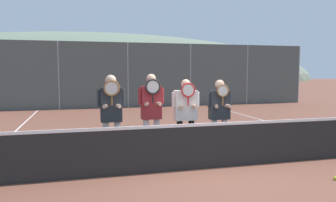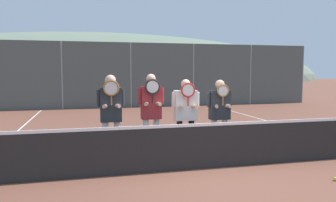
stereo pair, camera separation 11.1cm
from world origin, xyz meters
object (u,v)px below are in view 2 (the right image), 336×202
(car_far_left, at_px, (0,88))
(car_right_of_center, at_px, (248,86))
(player_rightmost, at_px, (220,111))
(tennis_ball_on_court, at_px, (335,179))
(player_center_right, at_px, (186,111))
(car_left_of_center, at_px, (91,87))
(player_leftmost, at_px, (111,111))
(player_center_left, at_px, (151,110))
(car_center, at_px, (172,87))

(car_far_left, distance_m, car_right_of_center, 15.14)
(player_rightmost, xyz_separation_m, tennis_ball_on_court, (1.30, -2.13, -0.99))
(player_center_right, distance_m, car_left_of_center, 13.27)
(player_leftmost, distance_m, car_left_of_center, 13.26)
(player_center_left, distance_m, car_left_of_center, 13.18)
(car_center, xyz_separation_m, car_right_of_center, (5.13, -0.16, 0.06))
(player_center_right, height_order, tennis_ball_on_court, player_center_right)
(player_center_right, xyz_separation_m, car_left_of_center, (-1.86, 13.13, -0.10))
(car_right_of_center, bearing_deg, car_center, 178.25)
(player_center_right, xyz_separation_m, car_right_of_center, (8.30, 13.01, -0.10))
(player_center_left, height_order, tennis_ball_on_court, player_center_left)
(player_center_left, xyz_separation_m, car_right_of_center, (9.07, 13.00, -0.16))
(player_leftmost, height_order, car_far_left, car_far_left)
(car_left_of_center, bearing_deg, car_right_of_center, -0.72)
(player_leftmost, height_order, car_right_of_center, car_right_of_center)
(player_rightmost, distance_m, car_center, 13.38)
(player_rightmost, bearing_deg, tennis_ball_on_court, -58.71)
(car_left_of_center, bearing_deg, player_center_right, -81.93)
(player_rightmost, distance_m, car_right_of_center, 15.02)
(car_left_of_center, height_order, tennis_ball_on_court, car_left_of_center)
(car_left_of_center, bearing_deg, tennis_ball_on_court, -75.46)
(player_leftmost, distance_m, car_right_of_center, 16.47)
(player_center_right, distance_m, tennis_ball_on_court, 3.16)
(car_left_of_center, bearing_deg, player_center_left, -85.25)
(player_leftmost, xyz_separation_m, tennis_ball_on_court, (3.73, -2.01, -1.06))
(player_center_left, distance_m, car_right_of_center, 15.85)
(car_right_of_center, bearing_deg, player_center_left, -124.91)
(car_left_of_center, height_order, car_right_of_center, car_left_of_center)
(player_center_right, bearing_deg, player_center_left, 179.63)
(player_leftmost, height_order, player_center_right, player_leftmost)
(car_center, bearing_deg, player_leftmost, -109.87)
(player_leftmost, xyz_separation_m, player_center_left, (0.86, 0.13, -0.00))
(car_right_of_center, bearing_deg, car_left_of_center, 179.28)
(player_rightmost, relative_size, car_left_of_center, 0.39)
(car_center, relative_size, car_right_of_center, 0.93)
(car_far_left, bearing_deg, player_center_right, -62.80)
(player_center_right, xyz_separation_m, car_far_left, (-6.84, 13.31, -0.08))
(player_center_right, relative_size, car_far_left, 0.41)
(player_leftmost, bearing_deg, car_far_left, 111.17)
(car_center, xyz_separation_m, tennis_ball_on_court, (-1.07, -15.30, -0.84))
(player_rightmost, distance_m, tennis_ball_on_court, 2.68)
(player_leftmost, height_order, car_left_of_center, car_left_of_center)
(player_leftmost, distance_m, tennis_ball_on_court, 4.37)
(player_rightmost, height_order, car_right_of_center, car_right_of_center)
(tennis_ball_on_court, bearing_deg, player_rightmost, 121.29)
(car_left_of_center, xyz_separation_m, tennis_ball_on_court, (3.96, -15.27, -0.91))
(player_rightmost, relative_size, car_center, 0.40)
(player_leftmost, distance_m, car_center, 14.13)
(car_left_of_center, height_order, car_center, car_left_of_center)
(player_rightmost, xyz_separation_m, car_right_of_center, (7.50, 13.01, -0.09))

